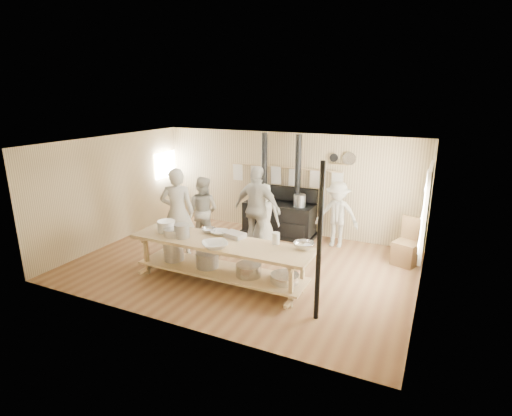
{
  "coord_description": "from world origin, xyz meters",
  "views": [
    {
      "loc": [
        3.63,
        -7.0,
        3.55
      ],
      "look_at": [
        0.23,
        0.2,
        1.25
      ],
      "focal_mm": 28.0,
      "sensor_mm": 36.0,
      "label": 1
    }
  ],
  "objects_px": {
    "cook_by_window": "(337,215)",
    "cook_right": "(257,209)",
    "roasting_pan": "(234,235)",
    "cook_left": "(203,210)",
    "stove": "(279,215)",
    "prep_table": "(220,257)",
    "chair": "(406,251)",
    "cook_far_left": "(178,212)",
    "cook_center": "(264,216)"
  },
  "relations": [
    {
      "from": "stove",
      "to": "chair",
      "type": "xyz_separation_m",
      "value": [
        3.16,
        -0.57,
        -0.22
      ]
    },
    {
      "from": "stove",
      "to": "prep_table",
      "type": "xyz_separation_m",
      "value": [
        -0.0,
        -3.02,
        -0.0
      ]
    },
    {
      "from": "cook_far_left",
      "to": "cook_right",
      "type": "height_order",
      "value": "cook_far_left"
    },
    {
      "from": "cook_right",
      "to": "roasting_pan",
      "type": "distance_m",
      "value": 1.55
    },
    {
      "from": "prep_table",
      "to": "chair",
      "type": "xyz_separation_m",
      "value": [
        3.17,
        2.45,
        -0.22
      ]
    },
    {
      "from": "cook_by_window",
      "to": "cook_center",
      "type": "bearing_deg",
      "value": -152.79
    },
    {
      "from": "prep_table",
      "to": "roasting_pan",
      "type": "bearing_deg",
      "value": 66.81
    },
    {
      "from": "stove",
      "to": "cook_far_left",
      "type": "distance_m",
      "value": 2.74
    },
    {
      "from": "stove",
      "to": "chair",
      "type": "distance_m",
      "value": 3.22
    },
    {
      "from": "cook_right",
      "to": "cook_far_left",
      "type": "bearing_deg",
      "value": 40.36
    },
    {
      "from": "cook_center",
      "to": "prep_table",
      "type": "bearing_deg",
      "value": 73.18
    },
    {
      "from": "cook_left",
      "to": "cook_by_window",
      "type": "distance_m",
      "value": 3.21
    },
    {
      "from": "cook_right",
      "to": "chair",
      "type": "xyz_separation_m",
      "value": [
        3.24,
        0.59,
        -0.69
      ]
    },
    {
      "from": "cook_left",
      "to": "chair",
      "type": "relative_size",
      "value": 1.63
    },
    {
      "from": "cook_center",
      "to": "roasting_pan",
      "type": "xyz_separation_m",
      "value": [
        0.16,
        -1.75,
        0.13
      ]
    },
    {
      "from": "cook_far_left",
      "to": "roasting_pan",
      "type": "distance_m",
      "value": 1.75
    },
    {
      "from": "prep_table",
      "to": "cook_by_window",
      "type": "xyz_separation_m",
      "value": [
        1.54,
        2.85,
        0.27
      ]
    },
    {
      "from": "cook_center",
      "to": "cook_far_left",
      "type": "bearing_deg",
      "value": 22.69
    },
    {
      "from": "stove",
      "to": "roasting_pan",
      "type": "distance_m",
      "value": 2.72
    },
    {
      "from": "cook_right",
      "to": "cook_by_window",
      "type": "xyz_separation_m",
      "value": [
        1.61,
        0.99,
        -0.2
      ]
    },
    {
      "from": "cook_right",
      "to": "roasting_pan",
      "type": "xyz_separation_m",
      "value": [
        0.22,
        -1.53,
        -0.1
      ]
    },
    {
      "from": "chair",
      "to": "cook_by_window",
      "type": "bearing_deg",
      "value": -173.98
    },
    {
      "from": "cook_far_left",
      "to": "cook_center",
      "type": "distance_m",
      "value": 2.0
    },
    {
      "from": "stove",
      "to": "cook_left",
      "type": "bearing_deg",
      "value": -137.54
    },
    {
      "from": "cook_by_window",
      "to": "roasting_pan",
      "type": "height_order",
      "value": "cook_by_window"
    },
    {
      "from": "stove",
      "to": "chair",
      "type": "relative_size",
      "value": 2.56
    },
    {
      "from": "stove",
      "to": "cook_right",
      "type": "xyz_separation_m",
      "value": [
        -0.08,
        -1.16,
        0.47
      ]
    },
    {
      "from": "stove",
      "to": "cook_by_window",
      "type": "bearing_deg",
      "value": -6.24
    },
    {
      "from": "stove",
      "to": "cook_center",
      "type": "bearing_deg",
      "value": -91.54
    },
    {
      "from": "chair",
      "to": "cook_right",
      "type": "bearing_deg",
      "value": -149.87
    },
    {
      "from": "cook_by_window",
      "to": "roasting_pan",
      "type": "xyz_separation_m",
      "value": [
        -1.39,
        -2.52,
        0.1
      ]
    },
    {
      "from": "cook_center",
      "to": "chair",
      "type": "relative_size",
      "value": 1.51
    },
    {
      "from": "prep_table",
      "to": "cook_by_window",
      "type": "bearing_deg",
      "value": 61.69
    },
    {
      "from": "cook_by_window",
      "to": "cook_left",
      "type": "bearing_deg",
      "value": -157.81
    },
    {
      "from": "stove",
      "to": "roasting_pan",
      "type": "bearing_deg",
      "value": -87.03
    },
    {
      "from": "stove",
      "to": "prep_table",
      "type": "distance_m",
      "value": 3.02
    },
    {
      "from": "prep_table",
      "to": "cook_right",
      "type": "distance_m",
      "value": 1.92
    },
    {
      "from": "stove",
      "to": "cook_by_window",
      "type": "xyz_separation_m",
      "value": [
        1.53,
        -0.17,
        0.27
      ]
    },
    {
      "from": "chair",
      "to": "roasting_pan",
      "type": "xyz_separation_m",
      "value": [
        -3.02,
        -2.12,
        0.6
      ]
    },
    {
      "from": "cook_center",
      "to": "roasting_pan",
      "type": "height_order",
      "value": "cook_center"
    },
    {
      "from": "stove",
      "to": "cook_right",
      "type": "distance_m",
      "value": 1.26
    },
    {
      "from": "cook_by_window",
      "to": "cook_right",
      "type": "bearing_deg",
      "value": -147.51
    },
    {
      "from": "stove",
      "to": "prep_table",
      "type": "height_order",
      "value": "stove"
    },
    {
      "from": "stove",
      "to": "cook_left",
      "type": "height_order",
      "value": "stove"
    },
    {
      "from": "roasting_pan",
      "to": "cook_left",
      "type": "bearing_deg",
      "value": 139.67
    },
    {
      "from": "cook_center",
      "to": "chair",
      "type": "xyz_separation_m",
      "value": [
        3.19,
        0.37,
        -0.47
      ]
    },
    {
      "from": "cook_far_left",
      "to": "chair",
      "type": "bearing_deg",
      "value": 169.49
    },
    {
      "from": "cook_right",
      "to": "prep_table",
      "type": "bearing_deg",
      "value": 96.91
    },
    {
      "from": "roasting_pan",
      "to": "stove",
      "type": "bearing_deg",
      "value": 92.97
    },
    {
      "from": "cook_left",
      "to": "cook_center",
      "type": "distance_m",
      "value": 1.49
    }
  ]
}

